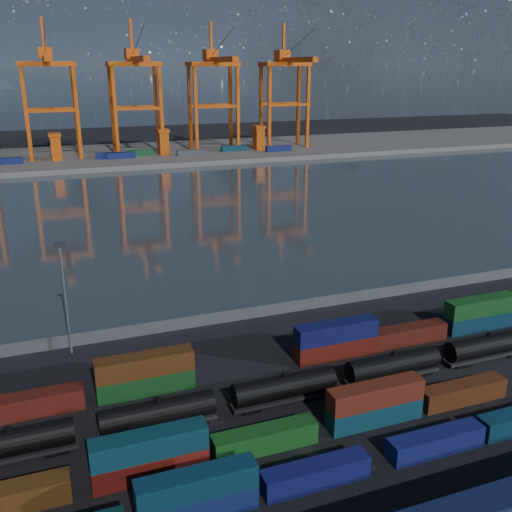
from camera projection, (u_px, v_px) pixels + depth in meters
name	position (u px, v px, depth m)	size (l,w,h in m)	color
ground	(343.00, 407.00, 69.15)	(700.00, 700.00, 0.00)	black
harbor_water	(164.00, 211.00, 162.39)	(700.00, 700.00, 0.00)	#2E3B43
far_quay	(115.00, 156.00, 255.32)	(700.00, 70.00, 2.00)	#514F4C
container_row_south	(384.00, 453.00, 58.55)	(139.35, 2.27, 4.84)	#393B3E
container_row_mid	(339.00, 418.00, 64.15)	(141.16, 2.37, 5.04)	#37393B
container_row_north	(338.00, 344.00, 80.77)	(140.91, 2.48, 5.29)	#0F204D
tanker_string	(393.00, 366.00, 74.57)	(137.48, 2.90, 4.14)	black
waterfront_fence	(260.00, 311.00, 93.69)	(160.12, 0.12, 2.20)	#595B5E
yard_light_mast	(65.00, 293.00, 79.30)	(1.60, 0.40, 16.60)	slate
gantry_cranes	(92.00, 76.00, 236.07)	(197.30, 42.81, 57.97)	#D7500F
quay_containers	(93.00, 157.00, 238.02)	(172.58, 10.99, 2.60)	navy
straddle_carriers	(111.00, 144.00, 243.45)	(140.00, 7.00, 11.10)	#D7500F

